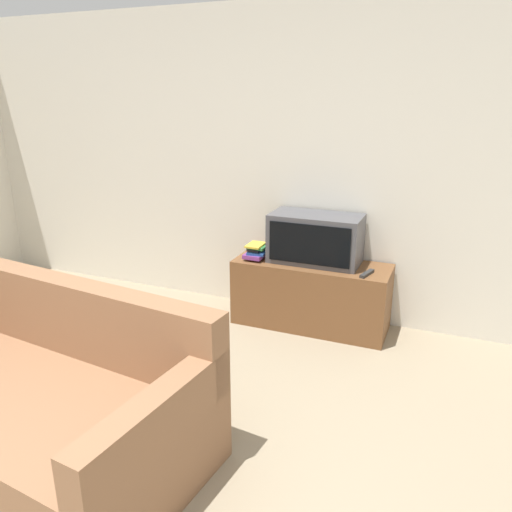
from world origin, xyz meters
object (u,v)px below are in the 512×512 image
Objects in this scene: television at (316,238)px; couch at (28,398)px; book_stack at (257,251)px; remote_on_stand at (367,274)px; tv_stand at (311,294)px.

couch is at bearing -116.55° from television.
couch is at bearing -105.98° from book_stack.
television reaches higher than remote_on_stand.
tv_stand is 6.73× the size of remote_on_stand.
television reaches higher than book_stack.
television is 3.87× the size of remote_on_stand.
book_stack is (-0.47, -0.07, 0.34)m from tv_stand.
book_stack is 0.94m from remote_on_stand.
couch is 2.09m from book_stack.
remote_on_stand is at bearing -2.79° from book_stack.
remote_on_stand is at bearing -13.69° from tv_stand.
book_stack is at bearing -166.90° from television.
tv_stand is 5.74× the size of book_stack.
couch is 2.47m from remote_on_stand.
television is 3.30× the size of book_stack.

